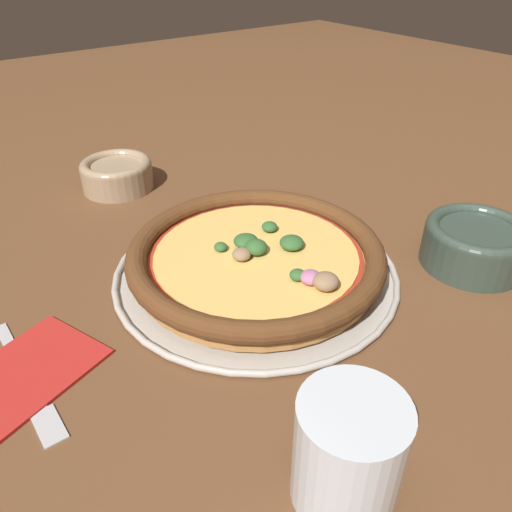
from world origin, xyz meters
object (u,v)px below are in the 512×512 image
bowl_far (117,173)px  drinking_cup (348,453)px  bowl_near (475,243)px  napkin (25,369)px  pizza_tray (256,272)px  fork (28,383)px  pizza (256,256)px

bowl_far → drinking_cup: (0.09, 0.63, 0.02)m
bowl_near → napkin: size_ratio=0.80×
pizza_tray → bowl_near: (-0.24, 0.15, 0.03)m
bowl_near → drinking_cup: bearing=19.2°
bowl_far → napkin: (0.25, 0.34, -0.02)m
napkin → fork: (0.00, 0.02, -0.00)m
bowl_near → bowl_far: size_ratio=1.11×
pizza_tray → fork: bearing=3.1°
napkin → fork: bearing=82.0°
bowl_far → fork: size_ratio=0.62×
pizza_tray → bowl_far: (0.04, -0.35, 0.02)m
fork → pizza: bearing=92.7°
pizza_tray → bowl_far: bearing=-84.1°
pizza → drinking_cup: size_ratio=3.29×
bowl_near → drinking_cup: size_ratio=1.34×
bowl_far → pizza: bearing=96.0°
pizza_tray → bowl_near: bowl_near is taller
pizza_tray → bowl_near: 0.29m
bowl_far → napkin: bearing=53.6°
bowl_near → pizza_tray: bearing=-31.8°
fork → drinking_cup: bearing=32.3°
pizza → drinking_cup: drinking_cup is taller
pizza → drinking_cup: (0.12, 0.28, 0.02)m
bowl_near → fork: bearing=-14.2°
napkin → fork: 0.02m
pizza_tray → pizza: 0.02m
pizza_tray → bowl_far: bowl_far is taller
pizza_tray → drinking_cup: drinking_cup is taller
pizza_tray → napkin: 0.29m
napkin → pizza_tray: bearing=179.2°
pizza_tray → napkin: (0.29, -0.00, -0.00)m
pizza_tray → napkin: bearing=-0.8°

